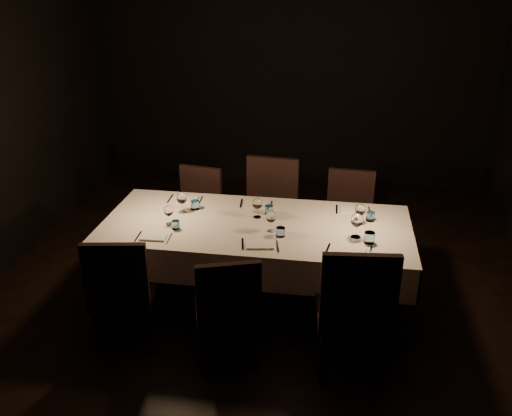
% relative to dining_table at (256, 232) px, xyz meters
% --- Properties ---
extents(room, '(5.01, 6.01, 3.01)m').
position_rel_dining_table_xyz_m(room, '(0.00, 0.00, 0.81)').
color(room, black).
rests_on(room, ground).
extents(dining_table, '(2.52, 1.12, 0.76)m').
position_rel_dining_table_xyz_m(dining_table, '(0.00, 0.00, 0.00)').
color(dining_table, black).
rests_on(dining_table, ground).
extents(chair_near_left, '(0.52, 0.52, 0.95)m').
position_rel_dining_table_xyz_m(chair_near_left, '(-0.88, -0.75, -0.16)').
color(chair_near_left, black).
rests_on(chair_near_left, ground).
extents(place_setting_near_left, '(0.30, 0.39, 0.16)m').
position_rel_dining_table_xyz_m(place_setting_near_left, '(-0.70, -0.22, 0.14)').
color(place_setting_near_left, silver).
rests_on(place_setting_near_left, dining_table).
extents(chair_near_center, '(0.56, 0.56, 0.92)m').
position_rel_dining_table_xyz_m(chair_near_center, '(-0.07, -0.85, -0.18)').
color(chair_near_center, black).
rests_on(chair_near_center, ground).
extents(place_setting_near_center, '(0.33, 0.40, 0.17)m').
position_rel_dining_table_xyz_m(place_setting_near_center, '(0.14, -0.22, 0.14)').
color(place_setting_near_center, silver).
rests_on(place_setting_near_center, dining_table).
extents(chair_near_right, '(0.55, 0.55, 1.05)m').
position_rel_dining_table_xyz_m(chair_near_right, '(0.81, -0.79, -0.12)').
color(chair_near_right, black).
rests_on(chair_near_right, ground).
extents(place_setting_near_right, '(0.38, 0.42, 0.20)m').
position_rel_dining_table_xyz_m(place_setting_near_right, '(0.81, -0.22, 0.15)').
color(place_setting_near_right, silver).
rests_on(place_setting_near_right, dining_table).
extents(chair_far_left, '(0.50, 0.50, 0.90)m').
position_rel_dining_table_xyz_m(chair_far_left, '(-0.71, 0.79, -0.19)').
color(chair_far_left, black).
rests_on(chair_far_left, ground).
extents(place_setting_far_left, '(0.33, 0.40, 0.18)m').
position_rel_dining_table_xyz_m(place_setting_far_left, '(-0.65, 0.22, 0.15)').
color(place_setting_far_left, silver).
rests_on(place_setting_far_left, dining_table).
extents(chair_far_center, '(0.55, 0.55, 1.04)m').
position_rel_dining_table_xyz_m(chair_far_center, '(0.01, 0.73, -0.12)').
color(chair_far_center, black).
rests_on(chair_far_center, ground).
extents(place_setting_far_center, '(0.33, 0.40, 0.18)m').
position_rel_dining_table_xyz_m(place_setting_far_center, '(-0.00, 0.22, 0.14)').
color(place_setting_far_center, silver).
rests_on(place_setting_far_center, dining_table).
extents(chair_far_right, '(0.47, 0.47, 0.92)m').
position_rel_dining_table_xyz_m(chair_far_right, '(0.77, 0.86, -0.18)').
color(chair_far_right, black).
rests_on(chair_far_right, ground).
extents(place_setting_far_right, '(0.32, 0.40, 0.18)m').
position_rel_dining_table_xyz_m(place_setting_far_right, '(0.84, 0.22, 0.15)').
color(place_setting_far_right, silver).
rests_on(place_setting_far_right, dining_table).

